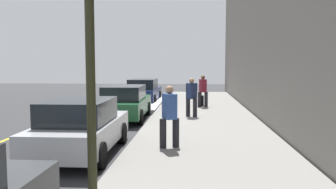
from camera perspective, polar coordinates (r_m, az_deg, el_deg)
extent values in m
plane|color=#333335|center=(15.46, -6.56, -4.16)|extent=(56.00, 56.00, 0.00)
cube|color=gray|center=(15.19, 5.79, -4.03)|extent=(28.00, 4.60, 0.15)
cube|color=gold|center=(16.35, -17.67, -3.84)|extent=(28.00, 0.14, 0.01)
cube|color=white|center=(20.89, -1.79, -1.44)|extent=(7.84, 0.56, 0.22)
cylinder|color=black|center=(11.36, -15.98, -6.00)|extent=(0.64, 0.23, 0.64)
cylinder|color=black|center=(10.92, -7.60, -6.30)|extent=(0.64, 0.23, 0.64)
cylinder|color=black|center=(8.98, -21.68, -9.09)|extent=(0.64, 0.23, 0.64)
cylinder|color=black|center=(8.41, -11.11, -9.77)|extent=(0.64, 0.23, 0.64)
cube|color=#B7BABF|center=(9.82, -13.96, -6.06)|extent=(4.28, 1.84, 0.64)
cube|color=black|center=(9.52, -14.42, -2.64)|extent=(2.23, 1.62, 0.60)
cylinder|color=black|center=(17.10, -8.93, -2.22)|extent=(0.64, 0.23, 0.64)
cylinder|color=black|center=(16.83, -3.33, -2.28)|extent=(0.64, 0.23, 0.64)
cylinder|color=black|center=(14.41, -11.28, -3.60)|extent=(0.64, 0.23, 0.64)
cylinder|color=black|center=(14.08, -4.63, -3.72)|extent=(0.64, 0.23, 0.64)
cube|color=#1E512D|center=(15.55, -7.00, -1.91)|extent=(4.53, 1.87, 0.64)
cube|color=black|center=(15.26, -7.18, 0.30)|extent=(2.37, 1.64, 0.60)
cylinder|color=black|center=(23.81, -5.48, -0.16)|extent=(0.64, 0.23, 0.64)
cylinder|color=black|center=(23.56, -1.46, -0.19)|extent=(0.64, 0.23, 0.64)
cylinder|color=black|center=(21.06, -6.86, -0.84)|extent=(0.64, 0.23, 0.64)
cylinder|color=black|center=(20.78, -2.32, -0.89)|extent=(0.64, 0.23, 0.64)
cube|color=navy|center=(22.26, -4.01, 0.20)|extent=(4.55, 1.86, 0.64)
cube|color=black|center=(22.00, -4.11, 1.76)|extent=(2.38, 1.63, 0.60)
cylinder|color=black|center=(18.88, 6.26, -0.80)|extent=(0.19, 0.19, 0.81)
cylinder|color=black|center=(18.76, 5.17, -0.83)|extent=(0.19, 0.19, 0.81)
cube|color=maroon|center=(18.76, 5.73, 1.45)|extent=(0.53, 0.41, 0.69)
sphere|color=brown|center=(18.74, 5.74, 2.84)|extent=(0.22, 0.22, 0.22)
cylinder|color=black|center=(15.43, 3.30, -2.09)|extent=(0.19, 0.19, 0.80)
cylinder|color=black|center=(15.22, 4.44, -2.20)|extent=(0.19, 0.19, 0.80)
cube|color=#1E284C|center=(15.25, 3.88, 0.60)|extent=(0.54, 0.50, 0.68)
sphere|color=tan|center=(15.22, 3.89, 2.29)|extent=(0.22, 0.22, 0.22)
cylinder|color=black|center=(9.60, -0.83, -6.40)|extent=(0.19, 0.19, 0.81)
cylinder|color=black|center=(9.73, 1.29, -6.26)|extent=(0.19, 0.19, 0.81)
cube|color=#335193|center=(9.54, 0.24, -1.94)|extent=(0.54, 0.45, 0.69)
sphere|color=tan|center=(9.50, 0.24, 0.78)|extent=(0.22, 0.22, 0.22)
cylinder|color=#2D2D19|center=(4.57, -12.46, -2.86)|extent=(0.12, 0.12, 3.37)
cube|color=black|center=(19.26, 5.53, -1.02)|extent=(0.34, 0.22, 0.58)
cylinder|color=#4C4C4C|center=(19.21, 5.55, 0.37)|extent=(0.03, 0.03, 0.36)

